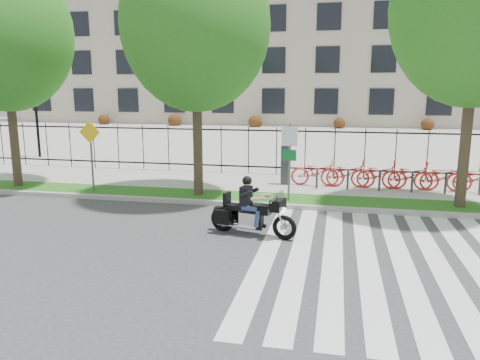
# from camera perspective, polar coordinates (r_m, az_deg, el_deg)

# --- Properties ---
(ground) EXTENTS (120.00, 120.00, 0.00)m
(ground) POSITION_cam_1_polar(r_m,az_deg,el_deg) (11.51, -7.68, -8.02)
(ground) COLOR #323234
(ground) RESTS_ON ground
(curb) EXTENTS (60.00, 0.20, 0.15)m
(curb) POSITION_cam_1_polar(r_m,az_deg,el_deg) (15.25, -2.57, -2.83)
(curb) COLOR #9F9D96
(curb) RESTS_ON ground
(grass_verge) EXTENTS (60.00, 1.50, 0.15)m
(grass_verge) POSITION_cam_1_polar(r_m,az_deg,el_deg) (16.05, -1.81, -2.11)
(grass_verge) COLOR #225A16
(grass_verge) RESTS_ON ground
(sidewalk) EXTENTS (60.00, 3.50, 0.15)m
(sidewalk) POSITION_cam_1_polar(r_m,az_deg,el_deg) (18.44, 0.02, -0.36)
(sidewalk) COLOR #9E9D94
(sidewalk) RESTS_ON ground
(plaza) EXTENTS (80.00, 34.00, 0.10)m
(plaza) POSITION_cam_1_polar(r_m,az_deg,el_deg) (35.62, 5.83, 5.15)
(plaza) COLOR #9E9D94
(plaza) RESTS_ON ground
(crosswalk_stripes) EXTENTS (5.70, 8.00, 0.01)m
(crosswalk_stripes) POSITION_cam_1_polar(r_m,az_deg,el_deg) (10.96, 17.22, -9.41)
(crosswalk_stripes) COLOR silver
(crosswalk_stripes) RESTS_ON ground
(iron_fence) EXTENTS (30.00, 0.06, 2.00)m
(iron_fence) POSITION_cam_1_polar(r_m,az_deg,el_deg) (19.95, 1.05, 3.65)
(iron_fence) COLOR black
(iron_fence) RESTS_ON sidewalk
(office_building) EXTENTS (60.00, 21.90, 20.15)m
(office_building) POSITION_cam_1_polar(r_m,az_deg,el_deg) (55.62, 8.33, 17.48)
(office_building) COLOR #A9A088
(office_building) RESTS_ON ground
(lamp_post_left) EXTENTS (1.06, 0.70, 4.25)m
(lamp_post_left) POSITION_cam_1_polar(r_m,az_deg,el_deg) (27.22, -23.71, 9.08)
(lamp_post_left) COLOR black
(lamp_post_left) RESTS_ON ground
(street_tree_0) EXTENTS (4.75, 4.75, 8.20)m
(street_tree_0) POSITION_cam_1_polar(r_m,az_deg,el_deg) (19.27, -26.79, 15.53)
(street_tree_0) COLOR #36291D
(street_tree_0) RESTS_ON grass_verge
(street_tree_1) EXTENTS (4.90, 4.90, 8.44)m
(street_tree_1) POSITION_cam_1_polar(r_m,az_deg,el_deg) (16.00, -5.43, 18.30)
(street_tree_1) COLOR #36291D
(street_tree_1) RESTS_ON grass_verge
(street_tree_2) EXTENTS (4.96, 4.96, 8.72)m
(street_tree_2) POSITION_cam_1_polar(r_m,az_deg,el_deg) (15.80, 27.02, 18.16)
(street_tree_2) COLOR #36291D
(street_tree_2) RESTS_ON grass_verge
(bike_share_station) EXTENTS (10.06, 0.88, 1.50)m
(bike_share_station) POSITION_cam_1_polar(r_m,az_deg,el_deg) (17.97, 21.60, 0.48)
(bike_share_station) COLOR #2D2D33
(bike_share_station) RESTS_ON sidewalk
(sign_pole_regulatory) EXTENTS (0.50, 0.09, 2.50)m
(sign_pole_regulatory) POSITION_cam_1_polar(r_m,az_deg,el_deg) (15.02, 6.04, 3.37)
(sign_pole_regulatory) COLOR #59595B
(sign_pole_regulatory) RESTS_ON grass_verge
(sign_pole_warning) EXTENTS (0.78, 0.09, 2.49)m
(sign_pole_warning) POSITION_cam_1_polar(r_m,az_deg,el_deg) (17.16, -17.73, 3.89)
(sign_pole_warning) COLOR #59595B
(sign_pole_warning) RESTS_ON grass_verge
(motorcycle_rider) EXTENTS (2.38, 1.02, 1.87)m
(motorcycle_rider) POSITION_cam_1_polar(r_m,az_deg,el_deg) (12.10, 1.44, -3.89)
(motorcycle_rider) COLOR black
(motorcycle_rider) RESTS_ON ground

